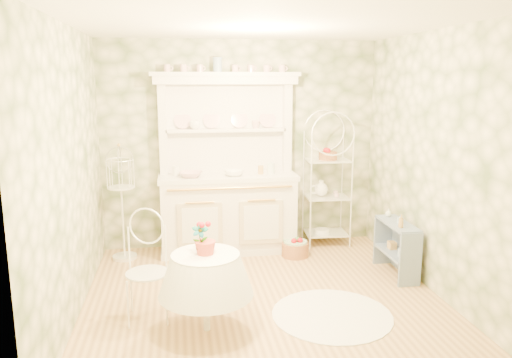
{
  "coord_description": "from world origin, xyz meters",
  "views": [
    {
      "loc": [
        -0.82,
        -4.69,
        2.21
      ],
      "look_at": [
        0.0,
        0.5,
        1.15
      ],
      "focal_mm": 35.0,
      "sensor_mm": 36.0,
      "label": 1
    }
  ],
  "objects": [
    {
      "name": "bottle_glass",
      "position": [
        1.61,
        0.67,
        0.65
      ],
      "size": [
        0.08,
        0.08,
        0.1
      ],
      "primitive_type": "imported",
      "rotation": [
        0.0,
        0.0,
        0.06
      ],
      "color": "silver",
      "rests_on": "side_shelf"
    },
    {
      "name": "wall_back",
      "position": [
        0.0,
        1.8,
        1.35
      ],
      "size": [
        3.6,
        3.6,
        0.0
      ],
      "primitive_type": "plane",
      "color": "beige",
      "rests_on": "floor"
    },
    {
      "name": "wall_right",
      "position": [
        1.8,
        0.0,
        1.35
      ],
      "size": [
        3.6,
        3.6,
        0.0
      ],
      "primitive_type": "plane",
      "color": "beige",
      "rests_on": "floor"
    },
    {
      "name": "birdcage_stand",
      "position": [
        -1.52,
        1.43,
        0.77
      ],
      "size": [
        0.37,
        0.37,
        1.54
      ],
      "primitive_type": "cube",
      "rotation": [
        0.0,
        0.0,
        -0.03
      ],
      "color": "white",
      "rests_on": "floor"
    },
    {
      "name": "bowl_floral",
      "position": [
        -0.67,
        1.43,
        1.02
      ],
      "size": [
        0.33,
        0.33,
        0.07
      ],
      "primitive_type": "imported",
      "rotation": [
        0.0,
        0.0,
        -0.16
      ],
      "color": "white",
      "rests_on": "kitchen_dresser"
    },
    {
      "name": "bottle_amber",
      "position": [
        1.56,
        0.22,
        0.68
      ],
      "size": [
        0.06,
        0.06,
        0.15
      ],
      "primitive_type": "imported",
      "rotation": [
        0.0,
        0.0,
        -0.01
      ],
      "color": "#B38B48",
      "rests_on": "side_shelf"
    },
    {
      "name": "floor",
      "position": [
        0.0,
        0.0,
        0.0
      ],
      "size": [
        3.6,
        3.6,
        0.0
      ],
      "primitive_type": "plane",
      "color": "tan",
      "rests_on": "ground"
    },
    {
      "name": "bowl_white",
      "position": [
        -0.13,
        1.43,
        1.02
      ],
      "size": [
        0.29,
        0.29,
        0.07
      ],
      "primitive_type": "imported",
      "rotation": [
        0.0,
        0.0,
        -0.27
      ],
      "color": "white",
      "rests_on": "kitchen_dresser"
    },
    {
      "name": "kitchen_dresser",
      "position": [
        -0.2,
        1.52,
        1.15
      ],
      "size": [
        1.87,
        0.61,
        2.29
      ],
      "primitive_type": "cube",
      "color": "white",
      "rests_on": "floor"
    },
    {
      "name": "cup_right",
      "position": [
        0.19,
        1.68,
        1.61
      ],
      "size": [
        0.14,
        0.14,
        0.1
      ],
      "primitive_type": "imported",
      "rotation": [
        0.0,
        0.0,
        -0.37
      ],
      "color": "white",
      "rests_on": "kitchen_dresser"
    },
    {
      "name": "cafe_chair",
      "position": [
        -1.13,
        -0.25,
        0.4
      ],
      "size": [
        0.48,
        0.48,
        0.81
      ],
      "primitive_type": "cube",
      "rotation": [
        0.0,
        0.0,
        -0.37
      ],
      "color": "white",
      "rests_on": "floor"
    },
    {
      "name": "cup_left",
      "position": [
        -0.6,
        1.68,
        1.61
      ],
      "size": [
        0.17,
        0.17,
        0.11
      ],
      "primitive_type": "imported",
      "rotation": [
        0.0,
        0.0,
        -0.28
      ],
      "color": "white",
      "rests_on": "kitchen_dresser"
    },
    {
      "name": "floor_basket",
      "position": [
        0.61,
        1.17,
        0.1
      ],
      "size": [
        0.38,
        0.38,
        0.21
      ],
      "primitive_type": "cylinder",
      "rotation": [
        0.0,
        0.0,
        -0.19
      ],
      "color": "#A4683F",
      "rests_on": "floor"
    },
    {
      "name": "wall_left",
      "position": [
        -1.8,
        0.0,
        1.35
      ],
      "size": [
        3.6,
        3.6,
        0.0
      ],
      "primitive_type": "plane",
      "color": "beige",
      "rests_on": "floor"
    },
    {
      "name": "side_shelf",
      "position": [
        1.61,
        0.41,
        0.31
      ],
      "size": [
        0.32,
        0.75,
        0.63
      ],
      "primitive_type": "cube",
      "rotation": [
        0.0,
        0.0,
        -0.07
      ],
      "color": "slate",
      "rests_on": "floor"
    },
    {
      "name": "bakers_rack",
      "position": [
        1.14,
        1.59,
        0.93
      ],
      "size": [
        0.61,
        0.45,
        1.87
      ],
      "primitive_type": "cube",
      "rotation": [
        0.0,
        0.0,
        -0.07
      ],
      "color": "white",
      "rests_on": "floor"
    },
    {
      "name": "bottle_blue",
      "position": [
        1.62,
        0.37,
        0.65
      ],
      "size": [
        0.07,
        0.07,
        0.11
      ],
      "primitive_type": "imported",
      "rotation": [
        0.0,
        0.0,
        0.44
      ],
      "color": "#87A2BE",
      "rests_on": "side_shelf"
    },
    {
      "name": "round_table",
      "position": [
        -0.61,
        -0.56,
        0.31
      ],
      "size": [
        0.68,
        0.68,
        0.62
      ],
      "primitive_type": "cylinder",
      "rotation": [
        0.0,
        0.0,
        -0.24
      ],
      "color": "white",
      "rests_on": "floor"
    },
    {
      "name": "lace_rug",
      "position": [
        0.58,
        -0.46,
        0.0
      ],
      "size": [
        1.21,
        1.21,
        0.01
      ],
      "primitive_type": "cylinder",
      "rotation": [
        0.0,
        0.0,
        0.06
      ],
      "color": "white",
      "rests_on": "floor"
    },
    {
      "name": "potted_geranium",
      "position": [
        -0.66,
        -0.57,
        0.85
      ],
      "size": [
        0.16,
        0.13,
        0.28
      ],
      "primitive_type": "imported",
      "rotation": [
        0.0,
        0.0,
        -0.2
      ],
      "color": "#3F7238",
      "rests_on": "round_table"
    },
    {
      "name": "ceiling",
      "position": [
        0.0,
        0.0,
        2.7
      ],
      "size": [
        3.6,
        3.6,
        0.0
      ],
      "primitive_type": "plane",
      "color": "white",
      "rests_on": "floor"
    },
    {
      "name": "wall_front",
      "position": [
        0.0,
        -1.8,
        1.35
      ],
      "size": [
        3.6,
        3.6,
        0.0
      ],
      "primitive_type": "plane",
      "color": "beige",
      "rests_on": "floor"
    }
  ]
}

